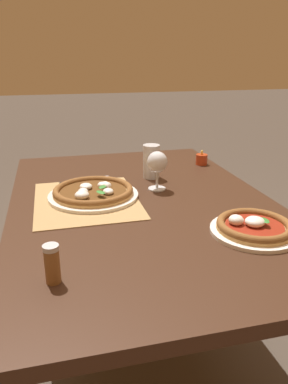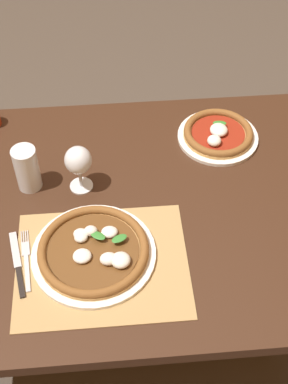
# 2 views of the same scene
# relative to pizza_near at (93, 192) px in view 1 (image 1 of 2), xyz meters

# --- Properties ---
(ground_plane) EXTENTS (24.00, 24.00, 0.00)m
(ground_plane) POSITION_rel_pizza_near_xyz_m (0.07, 0.17, -0.76)
(ground_plane) COLOR #473D33
(dining_table) EXTENTS (1.43, 0.95, 0.74)m
(dining_table) POSITION_rel_pizza_near_xyz_m (0.07, 0.17, -0.12)
(dining_table) COLOR #382114
(dining_table) RESTS_ON ground
(paper_placemat) EXTENTS (0.46, 0.37, 0.00)m
(paper_placemat) POSITION_rel_pizza_near_xyz_m (0.02, -0.03, -0.02)
(paper_placemat) COLOR #A88451
(paper_placemat) RESTS_ON dining_table
(pizza_near) EXTENTS (0.34, 0.34, 0.05)m
(pizza_near) POSITION_rel_pizza_near_xyz_m (0.00, 0.00, 0.00)
(pizza_near) COLOR silver
(pizza_near) RESTS_ON paper_placemat
(pizza_far) EXTENTS (0.26, 0.26, 0.05)m
(pizza_far) POSITION_rel_pizza_near_xyz_m (0.41, 0.43, -0.00)
(pizza_far) COLOR silver
(pizza_far) RESTS_ON dining_table
(wine_glass) EXTENTS (0.08, 0.08, 0.16)m
(wine_glass) POSITION_rel_pizza_near_xyz_m (-0.03, 0.26, 0.08)
(wine_glass) COLOR silver
(wine_glass) RESTS_ON dining_table
(pint_glass) EXTENTS (0.07, 0.07, 0.15)m
(pint_glass) POSITION_rel_pizza_near_xyz_m (-0.19, 0.28, 0.05)
(pint_glass) COLOR silver
(pint_glass) RESTS_ON dining_table
(fork) EXTENTS (0.04, 0.20, 0.00)m
(fork) POSITION_rel_pizza_near_xyz_m (-0.18, -0.00, -0.02)
(fork) COLOR #B7B7BC
(fork) RESTS_ON paper_placemat
(knife) EXTENTS (0.06, 0.21, 0.01)m
(knife) POSITION_rel_pizza_near_xyz_m (-0.20, -0.01, -0.02)
(knife) COLOR black
(knife) RESTS_ON paper_placemat
(votive_candle) EXTENTS (0.06, 0.06, 0.07)m
(votive_candle) POSITION_rel_pizza_near_xyz_m (-0.33, 0.57, 0.00)
(votive_candle) COLOR #B23819
(votive_candle) RESTS_ON dining_table
(pepper_shaker) EXTENTS (0.04, 0.04, 0.10)m
(pepper_shaker) POSITION_rel_pizza_near_xyz_m (0.53, -0.16, 0.03)
(pepper_shaker) COLOR brown
(pepper_shaker) RESTS_ON dining_table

